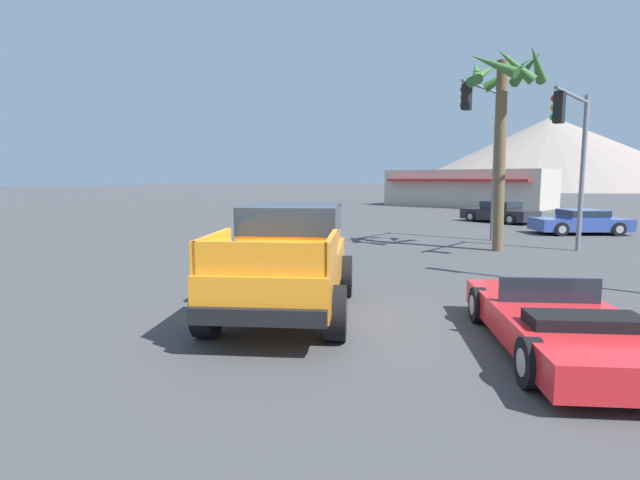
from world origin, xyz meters
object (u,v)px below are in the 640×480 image
object	(u,v)px
red_convertible_car	(561,325)
parked_car_dark	(500,212)
parked_car_blue	(581,221)
traffic_light_crosswalk	(573,140)
palm_tree_short	(503,100)
orange_pickup_truck	(288,252)
traffic_light_main	(484,133)

from	to	relation	value
red_convertible_car	parked_car_dark	distance (m)	22.39
parked_car_blue	traffic_light_crosswalk	xyz separation A→B (m)	(1.25, -7.31, 3.16)
red_convertible_car	palm_tree_short	size ratio (longest dim) A/B	0.69
traffic_light_crosswalk	palm_tree_short	xyz separation A→B (m)	(-2.14, -0.39, 1.43)
parked_car_dark	traffic_light_crosswalk	size ratio (longest dim) A/B	0.83
parked_car_blue	traffic_light_crosswalk	distance (m)	8.06
orange_pickup_truck	traffic_light_main	size ratio (longest dim) A/B	0.86
parked_car_blue	parked_car_dark	distance (m)	6.09
traffic_light_crosswalk	traffic_light_main	bearing A→B (deg)	-108.56
orange_pickup_truck	palm_tree_short	distance (m)	11.07
traffic_light_main	palm_tree_short	distance (m)	2.20
traffic_light_crosswalk	parked_car_blue	bearing A→B (deg)	-170.32
parked_car_dark	palm_tree_short	distance (m)	12.75
red_convertible_car	traffic_light_crosswalk	distance (m)	10.69
red_convertible_car	traffic_light_main	world-z (taller)	traffic_light_main
parked_car_dark	parked_car_blue	bearing A→B (deg)	-111.90
orange_pickup_truck	red_convertible_car	distance (m)	4.86
red_convertible_car	parked_car_dark	xyz separation A→B (m)	(-8.64, 20.66, 0.22)
traffic_light_main	traffic_light_crosswalk	bearing A→B (deg)	71.44
traffic_light_main	palm_tree_short	size ratio (longest dim) A/B	0.90
traffic_light_crosswalk	orange_pickup_truck	bearing A→B (deg)	-12.31
orange_pickup_truck	parked_car_blue	world-z (taller)	orange_pickup_truck
parked_car_blue	parked_car_dark	bearing A→B (deg)	14.64
parked_car_blue	traffic_light_crosswalk	world-z (taller)	traffic_light_crosswalk
red_convertible_car	traffic_light_main	distance (m)	13.02
parked_car_blue	palm_tree_short	distance (m)	9.01
orange_pickup_truck	palm_tree_short	bearing A→B (deg)	53.99
traffic_light_main	parked_car_blue	bearing A→B (deg)	160.69
red_convertible_car	traffic_light_crosswalk	bearing A→B (deg)	68.35
orange_pickup_truck	parked_car_blue	distance (m)	18.04
parked_car_dark	traffic_light_main	size ratio (longest dim) A/B	0.72
parked_car_blue	orange_pickup_truck	bearing A→B (deg)	136.04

